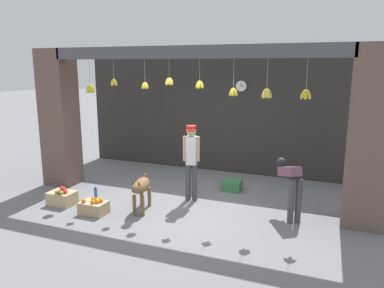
% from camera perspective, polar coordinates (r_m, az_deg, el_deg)
% --- Properties ---
extents(ground_plane, '(60.00, 60.00, 0.00)m').
position_cam_1_polar(ground_plane, '(7.56, -1.12, -9.36)').
color(ground_plane, slate).
extents(shop_back_wall, '(7.77, 0.12, 3.10)m').
position_cam_1_polar(shop_back_wall, '(9.66, 5.05, 4.80)').
color(shop_back_wall, '#2D2B28').
rests_on(shop_back_wall, ground_plane).
extents(shop_pillar_left, '(0.70, 0.60, 3.10)m').
position_cam_1_polar(shop_pillar_left, '(9.11, -19.53, 3.73)').
color(shop_pillar_left, brown).
rests_on(shop_pillar_left, ground_plane).
extents(shop_pillar_right, '(0.70, 0.60, 3.10)m').
position_cam_1_polar(shop_pillar_right, '(6.91, 25.45, 0.82)').
color(shop_pillar_right, brown).
rests_on(shop_pillar_right, ground_plane).
extents(storefront_awning, '(5.87, 0.27, 0.95)m').
position_cam_1_polar(storefront_awning, '(7.16, -0.90, 13.46)').
color(storefront_awning, '#4C4C51').
extents(dog, '(0.41, 0.95, 0.70)m').
position_cam_1_polar(dog, '(7.19, -7.77, -6.58)').
color(dog, brown).
rests_on(dog, ground_plane).
extents(shopkeeper, '(0.34, 0.27, 1.57)m').
position_cam_1_polar(shopkeeper, '(7.57, -0.11, -2.08)').
color(shopkeeper, '#424247').
rests_on(shopkeeper, ground_plane).
extents(worker_stooping, '(0.55, 0.73, 1.03)m').
position_cam_1_polar(worker_stooping, '(7.00, 14.75, -5.60)').
color(worker_stooping, '#424247').
rests_on(worker_stooping, ground_plane).
extents(fruit_crate_oranges, '(0.49, 0.35, 0.31)m').
position_cam_1_polar(fruit_crate_oranges, '(7.37, -14.72, -9.28)').
color(fruit_crate_oranges, tan).
rests_on(fruit_crate_oranges, ground_plane).
extents(fruit_crate_apples, '(0.51, 0.38, 0.34)m').
position_cam_1_polar(fruit_crate_apples, '(8.01, -19.19, -7.71)').
color(fruit_crate_apples, tan).
rests_on(fruit_crate_apples, ground_plane).
extents(produce_box_green, '(0.41, 0.35, 0.23)m').
position_cam_1_polar(produce_box_green, '(8.44, 6.12, -6.26)').
color(produce_box_green, '#387A42').
rests_on(produce_box_green, ground_plane).
extents(water_bottle, '(0.07, 0.07, 0.29)m').
position_cam_1_polar(water_bottle, '(8.01, -14.45, -7.47)').
color(water_bottle, '#2D60AD').
rests_on(water_bottle, ground_plane).
extents(wall_clock, '(0.28, 0.03, 0.28)m').
position_cam_1_polar(wall_clock, '(9.41, 7.50, 8.75)').
color(wall_clock, black).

